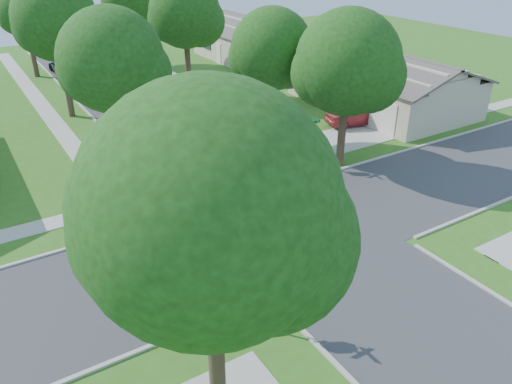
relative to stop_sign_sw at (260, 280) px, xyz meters
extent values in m
plane|color=#395F19|center=(4.70, 4.70, -2.03)|extent=(100.00, 100.00, 0.00)
cube|color=#333335|center=(4.70, 4.70, -2.03)|extent=(7.00, 100.00, 0.02)
cube|color=#9E9B91|center=(10.80, 30.70, -2.01)|extent=(1.20, 40.00, 0.04)
cube|color=#9E9B91|center=(-1.40, 30.70, -2.01)|extent=(1.20, 40.00, 0.04)
cube|color=#9E9B91|center=(12.60, 11.80, -2.01)|extent=(8.80, 3.60, 0.05)
cube|color=gray|center=(0.00, 0.00, -0.68)|extent=(0.06, 0.06, 2.70)
cylinder|color=white|center=(0.00, 0.00, 0.12)|extent=(1.05, 0.02, 1.05)
cylinder|color=#AB0C0B|center=(0.00, 0.00, 0.12)|extent=(0.90, 0.03, 0.90)
cube|color=#AB0C0B|center=(0.00, 0.00, -0.35)|extent=(0.34, 0.03, 0.12)
cube|color=white|center=(0.00, 0.00, -0.35)|extent=(0.30, 0.03, 0.08)
cube|color=#0C5426|center=(0.00, 0.00, 0.69)|extent=(0.80, 0.02, 0.16)
cube|color=#0C5426|center=(0.00, 0.00, 0.87)|extent=(0.02, 0.80, 0.16)
cube|color=gray|center=(9.40, 9.40, -0.68)|extent=(0.06, 0.06, 2.70)
cylinder|color=white|center=(9.40, 9.40, 0.12)|extent=(1.05, 0.02, 1.05)
cylinder|color=#AB0C0B|center=(9.40, 9.40, 0.12)|extent=(0.90, 0.03, 0.90)
cube|color=#AB0C0B|center=(9.40, 9.40, -0.35)|extent=(0.34, 0.03, 0.12)
cube|color=white|center=(9.40, 9.40, -0.35)|extent=(0.30, 0.03, 0.08)
cube|color=#0C5426|center=(9.40, 9.40, 0.69)|extent=(0.80, 0.02, 0.16)
cube|color=#0C5426|center=(9.40, 9.40, 0.87)|extent=(0.02, 0.80, 0.16)
cylinder|color=#38281C|center=(9.40, 13.70, -0.05)|extent=(0.44, 0.44, 3.95)
sphere|color=#17390E|center=(9.40, 13.70, 3.85)|extent=(4.80, 4.80, 4.80)
sphere|color=#17390E|center=(10.24, 13.22, 3.25)|extent=(3.46, 3.46, 3.46)
sphere|color=#17390E|center=(8.68, 14.30, 3.37)|extent=(3.26, 3.26, 3.26)
cylinder|color=#38281C|center=(9.40, 25.70, 0.12)|extent=(0.44, 0.44, 4.30)
sphere|color=#17390E|center=(9.40, 25.70, 4.48)|extent=(5.40, 5.40, 5.40)
sphere|color=#17390E|center=(10.35, 25.16, 3.81)|extent=(3.89, 3.89, 3.89)
sphere|color=#17390E|center=(8.59, 26.38, 3.94)|extent=(3.67, 3.67, 3.67)
cylinder|color=#38281C|center=(9.40, 38.70, 0.07)|extent=(0.44, 0.44, 4.20)
sphere|color=#17390E|center=(10.28, 38.20, 3.57)|extent=(3.60, 3.60, 3.60)
sphere|color=#17390E|center=(8.65, 39.33, 3.69)|extent=(3.40, 3.40, 3.40)
cylinder|color=#38281C|center=(0.00, 13.70, 0.09)|extent=(0.44, 0.44, 4.25)
sphere|color=#17390E|center=(0.00, 13.70, 4.34)|extent=(5.20, 5.20, 5.20)
sphere|color=#17390E|center=(0.91, 13.18, 3.69)|extent=(3.74, 3.74, 3.74)
sphere|color=#17390E|center=(-0.78, 14.35, 3.82)|extent=(3.54, 3.54, 3.54)
cylinder|color=#38281C|center=(0.00, 25.70, 0.19)|extent=(0.44, 0.44, 4.44)
sphere|color=#17390E|center=(0.00, 25.70, 4.73)|extent=(5.60, 5.60, 5.60)
sphere|color=#17390E|center=(0.98, 25.14, 4.03)|extent=(4.03, 4.03, 4.03)
sphere|color=#17390E|center=(-0.84, 26.40, 4.17)|extent=(3.81, 3.81, 3.81)
cylinder|color=#38281C|center=(0.00, 38.70, -0.08)|extent=(0.44, 0.44, 3.90)
sphere|color=#17390E|center=(0.00, 38.70, 3.70)|extent=(4.60, 4.60, 4.60)
sphere|color=#17390E|center=(0.80, 38.24, 3.13)|extent=(3.31, 3.31, 3.31)
sphere|color=#17390E|center=(-0.69, 39.28, 3.24)|extent=(3.13, 3.13, 3.13)
cylinder|color=#38281C|center=(-2.80, -2.30, -0.01)|extent=(0.44, 0.44, 4.04)
sphere|color=#17390E|center=(-2.80, -2.30, 4.52)|extent=(6.00, 6.00, 6.00)
sphere|color=#17390E|center=(-1.75, -2.90, 3.77)|extent=(4.32, 4.32, 4.32)
sphere|color=#17390E|center=(-3.70, -1.55, 3.92)|extent=(4.08, 4.08, 4.08)
cylinder|color=#38281C|center=(11.00, 8.90, -0.26)|extent=(0.44, 0.44, 3.54)
sphere|color=#17390E|center=(11.00, 8.90, 3.83)|extent=(5.60, 5.60, 5.60)
sphere|color=#17390E|center=(11.98, 8.34, 3.13)|extent=(4.03, 4.03, 4.03)
sphere|color=#17390E|center=(10.16, 9.60, 3.27)|extent=(3.81, 3.81, 3.81)
cube|color=#B6A990|center=(20.70, 15.70, -0.63)|extent=(8.00, 13.00, 2.80)
cube|color=#443E3B|center=(22.70, 15.70, 1.42)|extent=(4.42, 13.60, 1.56)
cube|color=#443E3B|center=(18.70, 15.70, 1.42)|extent=(4.42, 13.60, 1.56)
cube|color=silver|center=(16.67, 11.80, -0.93)|extent=(0.06, 3.20, 2.20)
cube|color=silver|center=(16.67, 16.35, -1.03)|extent=(0.06, 0.90, 2.00)
cube|color=#1E2633|center=(16.67, 18.95, -0.48)|extent=(0.06, 1.80, 1.10)
cube|color=#B6A990|center=(20.70, 33.70, -0.63)|extent=(8.00, 13.00, 2.80)
cube|color=#443E3B|center=(22.70, 33.70, 1.42)|extent=(4.42, 13.60, 1.56)
cube|color=#443E3B|center=(18.70, 33.70, 1.42)|extent=(4.42, 13.60, 1.56)
cube|color=silver|center=(16.67, 29.80, -0.93)|extent=(0.06, 3.20, 2.20)
cube|color=silver|center=(16.67, 34.35, -1.03)|extent=(0.06, 0.90, 2.00)
cube|color=#1E2633|center=(16.67, 36.95, -0.48)|extent=(0.06, 1.80, 1.10)
imported|color=#5B1217|center=(16.20, 13.40, -1.36)|extent=(4.28, 2.32, 1.34)
imported|color=black|center=(5.90, 31.05, -1.32)|extent=(2.07, 4.31, 1.42)
imported|color=black|center=(2.41, 38.53, -1.33)|extent=(2.03, 4.85, 1.40)
camera|label=1|loc=(-6.90, -10.86, 9.96)|focal=35.00mm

